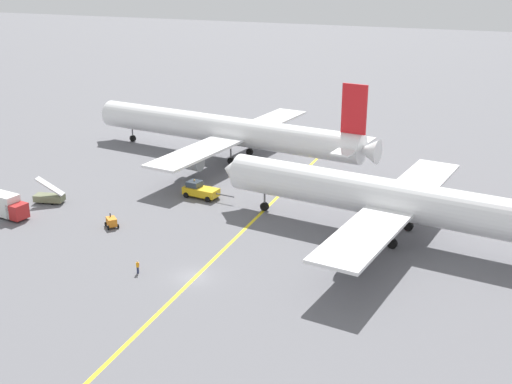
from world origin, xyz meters
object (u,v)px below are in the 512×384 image
Objects in this scene: airliner_being_pushed at (384,198)px; gse_gpu_cart_small at (112,222)px; airliner_at_gate_left at (226,130)px; ground_crew_marshaller_foreground at (138,267)px; gse_catering_truck_tall at (8,206)px; gse_stair_truck_yellow at (49,196)px; pushback_tug at (200,190)px.

gse_gpu_cart_small is (-35.87, -11.46, -4.64)m from airliner_being_pushed.
ground_crew_marshaller_foreground is at bearing -78.02° from airliner_at_gate_left.
gse_stair_truck_yellow is at bearing 78.18° from gse_catering_truck_tall.
gse_catering_truck_tall is (-15.95, -2.52, 0.96)m from gse_gpu_cart_small.
gse_gpu_cart_small reaches higher than ground_crew_marshaller_foreground.
gse_gpu_cart_small is at bearing -91.23° from airliner_at_gate_left.
ground_crew_marshaller_foreground is at bearing -79.60° from pushback_tug.
airliner_at_gate_left is at bearing 103.89° from pushback_tug.
airliner_being_pushed reaches higher than airliner_at_gate_left.
gse_gpu_cart_small is (-6.14, -15.56, -0.40)m from pushback_tug.
airliner_being_pushed reaches higher than ground_crew_marshaller_foreground.
ground_crew_marshaller_foreground is at bearing -17.30° from gse_catering_truck_tall.
pushback_tug is (-29.73, 4.09, -4.23)m from airliner_being_pushed.
pushback_tug is at bearing 27.89° from gse_stair_truck_yellow.
airliner_being_pushed is at bearing -36.24° from airliner_at_gate_left.
pushback_tug is 1.46× the size of gse_catering_truck_tall.
airliner_being_pushed is 8.18× the size of gse_catering_truck_tall.
gse_stair_truck_yellow is 0.80× the size of gse_catering_truck_tall.
airliner_being_pushed reaches higher than gse_catering_truck_tall.
gse_catering_truck_tall is 28.24m from ground_crew_marshaller_foreground.
gse_gpu_cart_small is at bearing 135.24° from ground_crew_marshaller_foreground.
airliner_at_gate_left is 37.45m from gse_gpu_cart_small.
ground_crew_marshaller_foreground is (26.95, -8.39, -0.91)m from gse_catering_truck_tall.
airliner_at_gate_left is 12.42× the size of gse_stair_truck_yellow.
gse_gpu_cart_small is 16.17m from gse_catering_truck_tall.
airliner_being_pushed is (35.07, -25.71, 0.19)m from airliner_at_gate_left.
gse_stair_truck_yellow reaches higher than gse_catering_truck_tall.
gse_gpu_cart_small is at bearing 8.96° from gse_catering_truck_tall.
airliner_at_gate_left is 36.16m from gse_stair_truck_yellow.
airliner_at_gate_left is at bearing 101.98° from ground_crew_marshaller_foreground.
gse_stair_truck_yellow reaches higher than pushback_tug.
pushback_tug reaches higher than ground_crew_marshaller_foreground.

